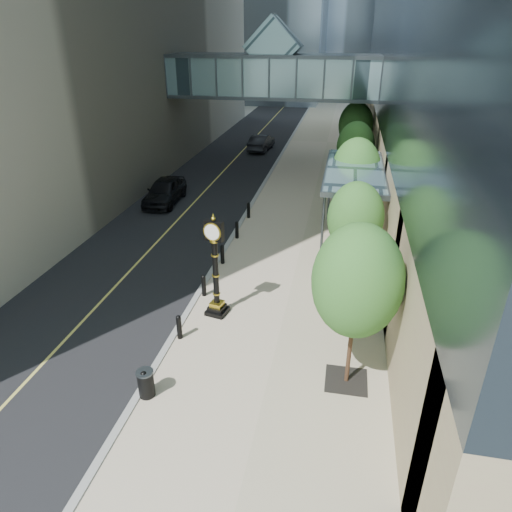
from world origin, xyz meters
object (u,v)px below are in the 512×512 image
Objects in this scene: street_clock at (216,274)px; pedestrian at (330,253)px; trash_bin at (146,384)px; car_far at (261,142)px; car_near at (165,191)px.

pedestrian is (4.38, 4.97, -1.08)m from street_clock.
pedestrian reaches higher than trash_bin.
trash_bin is 34.27m from car_far.
car_near is at bearing 131.59° from street_clock.
car_far is at bearing 108.92° from street_clock.
trash_bin is at bearing -88.56° from street_clock.
trash_bin is 0.57× the size of pedestrian.
car_near is (-6.21, 17.70, 0.35)m from trash_bin.
car_far reaches higher than trash_bin.
street_clock reaches higher than car_far.
street_clock reaches higher than pedestrian.
car_near reaches higher than trash_bin.
pedestrian reaches higher than car_far.
pedestrian is 13.85m from car_near.
car_near is (-7.16, 12.64, -1.07)m from street_clock.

